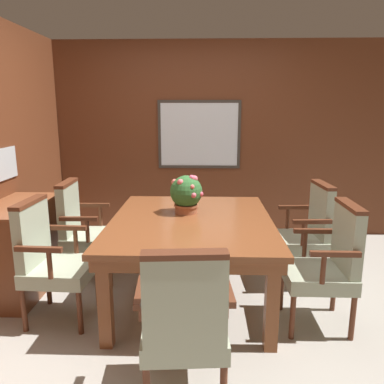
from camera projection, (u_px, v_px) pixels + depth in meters
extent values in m
plane|color=#A39E93|center=(185.00, 304.00, 3.20)|extent=(14.00, 14.00, 0.00)
cube|color=#5B2D19|center=(192.00, 141.00, 4.79)|extent=(7.20, 0.06, 2.45)
cube|color=white|center=(199.00, 135.00, 4.73)|extent=(0.97, 0.01, 0.78)
cube|color=#38332D|center=(199.00, 101.00, 4.64)|extent=(1.04, 0.02, 0.04)
cube|color=#38332D|center=(199.00, 167.00, 4.82)|extent=(1.04, 0.02, 0.03)
cube|color=#38332D|center=(160.00, 135.00, 4.74)|extent=(0.04, 0.02, 0.78)
cube|color=#38332D|center=(239.00, 135.00, 4.71)|extent=(0.03, 0.02, 0.78)
cube|color=brown|center=(105.00, 302.00, 2.57)|extent=(0.09, 0.09, 0.68)
cube|color=brown|center=(272.00, 305.00, 2.53)|extent=(0.09, 0.09, 0.68)
cube|color=brown|center=(140.00, 234.00, 3.95)|extent=(0.09, 0.09, 0.68)
cube|color=brown|center=(248.00, 235.00, 3.91)|extent=(0.09, 0.09, 0.68)
cube|color=brown|center=(191.00, 229.00, 3.17)|extent=(1.29, 1.56, 0.09)
cube|color=brown|center=(191.00, 222.00, 3.16)|extent=(1.35, 1.62, 0.04)
cylinder|color=#562B19|center=(269.00, 256.00, 3.78)|extent=(0.04, 0.04, 0.34)
cylinder|color=#562B19|center=(280.00, 274.00, 3.39)|extent=(0.04, 0.04, 0.34)
cylinder|color=#562B19|center=(311.00, 256.00, 3.79)|extent=(0.04, 0.04, 0.34)
cylinder|color=#562B19|center=(326.00, 273.00, 3.40)|extent=(0.04, 0.04, 0.34)
cube|color=#9EA88E|center=(298.00, 242.00, 3.54)|extent=(0.52, 0.50, 0.11)
cube|color=#9EA88E|center=(321.00, 212.00, 3.48)|extent=(0.11, 0.43, 0.48)
cube|color=#562B19|center=(323.00, 185.00, 3.43)|extent=(0.12, 0.43, 0.03)
cylinder|color=#562B19|center=(287.00, 218.00, 3.74)|extent=(0.04, 0.04, 0.22)
cube|color=#562B19|center=(295.00, 207.00, 3.72)|extent=(0.34, 0.06, 0.04)
cylinder|color=#562B19|center=(303.00, 234.00, 3.27)|extent=(0.04, 0.04, 0.22)
cube|color=#562B19|center=(312.00, 222.00, 3.25)|extent=(0.34, 0.06, 0.04)
cylinder|color=#562B19|center=(110.00, 269.00, 3.48)|extent=(0.04, 0.04, 0.34)
cylinder|color=#562B19|center=(119.00, 253.00, 3.87)|extent=(0.04, 0.04, 0.34)
cylinder|color=#562B19|center=(64.00, 269.00, 3.48)|extent=(0.04, 0.04, 0.34)
cylinder|color=#562B19|center=(78.00, 253.00, 3.87)|extent=(0.04, 0.04, 0.34)
cube|color=#9EA88E|center=(92.00, 239.00, 3.62)|extent=(0.50, 0.48, 0.11)
cube|color=#9EA88E|center=(69.00, 209.00, 3.56)|extent=(0.09, 0.43, 0.48)
cube|color=#562B19|center=(67.00, 183.00, 3.50)|extent=(0.10, 0.43, 0.03)
cylinder|color=#562B19|center=(87.00, 230.00, 3.35)|extent=(0.04, 0.04, 0.22)
cube|color=#562B19|center=(78.00, 219.00, 3.33)|extent=(0.34, 0.04, 0.04)
cylinder|color=#562B19|center=(101.00, 215.00, 3.82)|extent=(0.04, 0.04, 0.22)
cube|color=#562B19|center=(93.00, 205.00, 3.80)|extent=(0.34, 0.04, 0.04)
cylinder|color=#562B19|center=(80.00, 312.00, 2.75)|extent=(0.04, 0.04, 0.34)
cylinder|color=#562B19|center=(98.00, 287.00, 3.14)|extent=(0.04, 0.04, 0.34)
cylinder|color=#562B19|center=(24.00, 310.00, 2.78)|extent=(0.04, 0.04, 0.34)
cylinder|color=#562B19|center=(48.00, 285.00, 3.17)|extent=(0.04, 0.04, 0.34)
cube|color=#9EA88E|center=(61.00, 271.00, 2.91)|extent=(0.51, 0.49, 0.11)
cube|color=#9EA88E|center=(32.00, 234.00, 2.86)|extent=(0.10, 0.43, 0.48)
cube|color=#562B19|center=(29.00, 202.00, 2.80)|extent=(0.11, 0.43, 0.03)
cylinder|color=#562B19|center=(50.00, 264.00, 2.64)|extent=(0.04, 0.04, 0.22)
cube|color=#562B19|center=(38.00, 249.00, 2.62)|extent=(0.34, 0.05, 0.04)
cylinder|color=#562B19|center=(76.00, 240.00, 3.10)|extent=(0.04, 0.04, 0.22)
cube|color=#562B19|center=(66.00, 228.00, 3.08)|extent=(0.34, 0.05, 0.04)
cylinder|color=#562B19|center=(215.00, 343.00, 2.39)|extent=(0.04, 0.04, 0.34)
cylinder|color=#562B19|center=(152.00, 345.00, 2.37)|extent=(0.04, 0.04, 0.34)
cube|color=#9EA88E|center=(184.00, 331.00, 2.12)|extent=(0.50, 0.52, 0.11)
cube|color=#9EA88E|center=(185.00, 303.00, 1.86)|extent=(0.43, 0.11, 0.48)
cube|color=#562B19|center=(185.00, 255.00, 1.80)|extent=(0.43, 0.12, 0.03)
cylinder|color=#562B19|center=(226.00, 301.00, 2.13)|extent=(0.04, 0.04, 0.22)
cube|color=#562B19|center=(228.00, 289.00, 2.04)|extent=(0.06, 0.34, 0.04)
cylinder|color=#562B19|center=(141.00, 303.00, 2.11)|extent=(0.04, 0.04, 0.22)
cube|color=#562B19|center=(140.00, 291.00, 2.02)|extent=(0.06, 0.34, 0.04)
cylinder|color=#562B19|center=(281.00, 290.00, 3.08)|extent=(0.04, 0.04, 0.34)
cylinder|color=#562B19|center=(292.00, 317.00, 2.69)|extent=(0.04, 0.04, 0.34)
cylinder|color=#562B19|center=(334.00, 291.00, 3.07)|extent=(0.04, 0.04, 0.34)
cylinder|color=#562B19|center=(353.00, 318.00, 2.67)|extent=(0.04, 0.04, 0.34)
cube|color=#9EA88E|center=(317.00, 276.00, 2.83)|extent=(0.49, 0.46, 0.11)
cube|color=#9EA88E|center=(347.00, 239.00, 2.76)|extent=(0.08, 0.43, 0.48)
cube|color=#562B19|center=(351.00, 206.00, 2.70)|extent=(0.09, 0.43, 0.03)
cylinder|color=#562B19|center=(305.00, 244.00, 3.03)|extent=(0.04, 0.04, 0.22)
cube|color=#562B19|center=(315.00, 231.00, 3.00)|extent=(0.34, 0.04, 0.04)
cylinder|color=#562B19|center=(323.00, 269.00, 2.56)|extent=(0.04, 0.04, 0.22)
cube|color=#562B19|center=(335.00, 254.00, 2.53)|extent=(0.34, 0.04, 0.04)
cylinder|color=#9E5638|center=(187.00, 208.00, 3.34)|extent=(0.20, 0.20, 0.08)
cylinder|color=#9E5638|center=(187.00, 205.00, 3.33)|extent=(0.22, 0.22, 0.02)
sphere|color=#2D602D|center=(187.00, 192.00, 3.31)|extent=(0.29, 0.29, 0.29)
sphere|color=#E95262|center=(181.00, 181.00, 3.39)|extent=(0.05, 0.05, 0.05)
sphere|color=#DC695D|center=(174.00, 182.00, 3.30)|extent=(0.06, 0.06, 0.06)
sphere|color=#E25F69|center=(176.00, 187.00, 3.39)|extent=(0.05, 0.05, 0.05)
sphere|color=#D45B6D|center=(194.00, 195.00, 3.19)|extent=(0.05, 0.05, 0.05)
sphere|color=#D56673|center=(194.00, 179.00, 3.27)|extent=(0.06, 0.06, 0.06)
sphere|color=#E05070|center=(191.00, 177.00, 3.31)|extent=(0.04, 0.04, 0.04)
sphere|color=#E6526A|center=(201.00, 194.00, 3.26)|extent=(0.04, 0.04, 0.04)
sphere|color=#DF6066|center=(180.00, 182.00, 3.21)|extent=(0.06, 0.06, 0.06)
sphere|color=#D75872|center=(192.00, 178.00, 3.26)|extent=(0.05, 0.05, 0.05)
sphere|color=#DC6361|center=(192.00, 187.00, 3.19)|extent=(0.04, 0.04, 0.04)
cube|color=brown|center=(20.00, 249.00, 3.35)|extent=(0.43, 0.90, 0.80)
cube|color=brown|center=(15.00, 205.00, 3.25)|extent=(0.45, 0.92, 0.02)
sphere|color=#4C422D|center=(43.00, 226.00, 3.29)|extent=(0.03, 0.03, 0.03)
sphere|color=#4C422D|center=(36.00, 268.00, 3.16)|extent=(0.03, 0.03, 0.03)
sphere|color=#4C422D|center=(54.00, 250.00, 3.55)|extent=(0.03, 0.03, 0.03)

